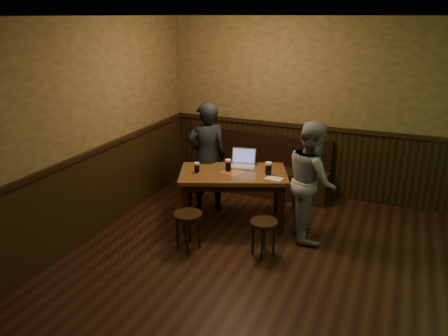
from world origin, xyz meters
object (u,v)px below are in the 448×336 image
bench (262,174)px  person_grey (311,181)px  pub_table (233,179)px  pint_mid (228,165)px  stool_right (264,228)px  person_suit (207,158)px  stool_left (188,220)px  pint_right (268,169)px  pint_left (197,168)px  laptop (243,162)px

bench → person_grey: 1.69m
pub_table → pint_mid: pint_mid is taller
bench → pub_table: bearing=-90.0°
stool_right → pint_mid: size_ratio=2.71×
stool_right → person_suit: person_suit is taller
stool_left → pint_right: 1.29m
pint_mid → person_suit: (-0.45, 0.27, -0.03)m
pint_left → bench: bearing=73.7°
pub_table → stool_left: size_ratio=3.42×
bench → pint_right: 1.42m
bench → pub_table: bench is taller
pub_table → pint_mid: size_ratio=9.81×
person_suit → person_grey: bearing=134.3°
bench → pint_right: pint_right is taller
pint_right → person_grey: size_ratio=0.11×
pint_mid → person_grey: size_ratio=0.11×
bench → laptop: size_ratio=5.67×
pint_right → pint_left: bearing=-161.8°
pint_mid → person_suit: person_suit is taller
pint_mid → person_suit: bearing=149.2°
pint_left → pint_right: (0.92, 0.30, 0.02)m
pub_table → stool_right: bearing=-66.3°
pub_table → person_suit: person_suit is taller
pub_table → pint_right: 0.52m
pint_left → pint_right: bearing=18.2°
stool_left → person_suit: 1.25m
bench → stool_right: bearing=-71.3°
person_suit → person_grey: person_suit is taller
pint_mid → person_grey: bearing=2.8°
person_suit → person_grey: (1.59, -0.21, -0.05)m
stool_right → person_suit: (-1.19, 0.93, 0.47)m
laptop → person_suit: bearing=170.7°
person_grey → stool_left: bearing=99.4°
pint_mid → pint_right: 0.56m
pint_right → laptop: bearing=153.8°
pint_left → pint_right: size_ratio=0.83×
stool_right → laptop: bearing=123.6°
stool_left → laptop: laptop is taller
person_suit → pint_left: bearing=61.7°
pint_mid → bench: bearing=86.4°
pint_left → person_grey: 1.53m
bench → pint_right: size_ratio=12.24×
person_suit → laptop: bearing=143.4°
person_suit → stool_right: bearing=104.0°
stool_left → pint_mid: (0.18, 0.87, 0.47)m
bench → laptop: bearing=-88.2°
pub_table → pint_right: size_ratio=9.20×
bench → pint_right: bearing=-68.8°
person_grey → pint_left: bearing=75.4°
stool_left → person_suit: (-0.27, 1.14, 0.45)m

